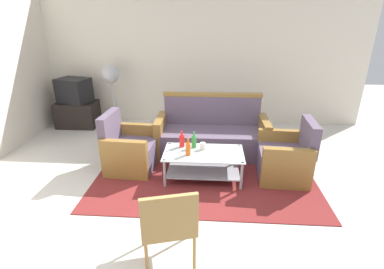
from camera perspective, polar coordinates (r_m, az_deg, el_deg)
The scene contains 15 objects.
ground_plane at distance 3.71m, azimuth 0.28°, elevation -13.34°, with size 14.00×14.00×0.00m, color beige.
wall_back at distance 6.11m, azimuth 2.19°, elevation 15.22°, with size 6.52×0.12×2.80m.
rug at distance 4.34m, azimuth 2.54°, elevation -7.45°, with size 3.09×2.17×0.01m, color maroon.
couch at distance 4.82m, azimuth 3.86°, elevation -0.18°, with size 1.80×0.75×0.96m.
armchair_left at distance 4.46m, azimuth -12.13°, elevation -3.05°, with size 0.74×0.80×0.85m.
armchair_right at distance 4.32m, azimuth 17.86°, elevation -4.50°, with size 0.73×0.79×0.85m.
coffee_table at distance 4.08m, azimuth 2.25°, elevation -5.27°, with size 1.10×0.60×0.40m.
bottle_orange at distance 3.90m, azimuth -0.78°, elevation -2.78°, with size 0.07×0.07×0.25m.
bottle_green at distance 4.12m, azimuth 0.38°, elevation -1.39°, with size 0.07×0.07×0.24m.
bottle_red at distance 4.15m, azimuth -1.99°, elevation -1.23°, with size 0.08×0.08×0.24m.
cup at distance 4.08m, azimuth 2.13°, elevation -2.29°, with size 0.08×0.08×0.10m, color silver.
tv_stand at distance 6.48m, azimuth -21.49°, elevation 3.74°, with size 0.80×0.50×0.52m, color black.
television at distance 6.35m, azimuth -22.11°, elevation 8.01°, with size 0.70×0.59×0.48m.
pedestal_fan at distance 6.05m, azimuth -15.59°, elevation 10.64°, with size 0.36×0.36×1.27m.
wicker_chair at distance 2.66m, azimuth -4.70°, elevation -16.60°, with size 0.59×0.59×0.84m.
Camera 1 is at (0.19, -3.00, 2.17)m, focal length 27.20 mm.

